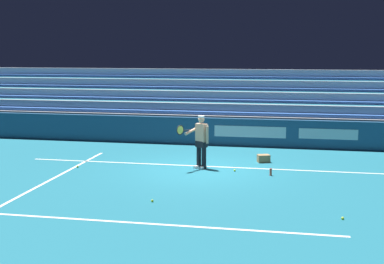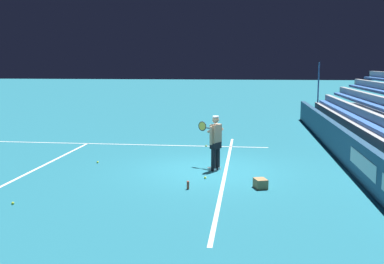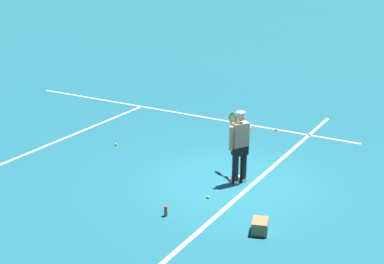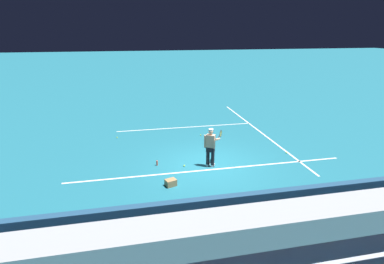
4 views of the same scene
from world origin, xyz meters
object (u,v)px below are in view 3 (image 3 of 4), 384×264
tennis_ball_by_box (276,130)px  water_bottle (166,211)px  tennis_player (240,146)px  tennis_ball_midcourt (116,144)px  ball_box_cardboard (260,226)px  tennis_ball_near_player (208,197)px

tennis_ball_by_box → water_bottle: size_ratio=0.30×
tennis_player → tennis_ball_by_box: (3.96, 0.64, -0.86)m
tennis_player → tennis_ball_midcourt: tennis_player is taller
tennis_ball_midcourt → tennis_ball_by_box: size_ratio=1.00×
tennis_ball_by_box → ball_box_cardboard: bearing=-161.1°
water_bottle → tennis_ball_midcourt: bearing=51.1°
tennis_player → tennis_ball_by_box: tennis_player is taller
ball_box_cardboard → tennis_ball_by_box: ball_box_cardboard is taller
ball_box_cardboard → water_bottle: bearing=100.0°
tennis_ball_near_player → tennis_ball_midcourt: bearing=66.7°
tennis_player → tennis_ball_midcourt: (0.51, 4.00, -0.86)m
tennis_ball_near_player → water_bottle: bearing=162.7°
tennis_player → tennis_ball_by_box: size_ratio=25.98×
tennis_ball_by_box → tennis_ball_near_player: same height
tennis_ball_by_box → water_bottle: water_bottle is taller
tennis_player → tennis_ball_near_player: (-1.13, 0.20, -0.86)m
tennis_ball_near_player → water_bottle: 1.20m
tennis_ball_by_box → water_bottle: (-6.22, -0.09, 0.08)m
tennis_player → tennis_ball_by_box: 4.10m
water_bottle → tennis_player: bearing=-13.7°
tennis_player → water_bottle: bearing=166.3°
ball_box_cardboard → tennis_ball_midcourt: bearing=65.5°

